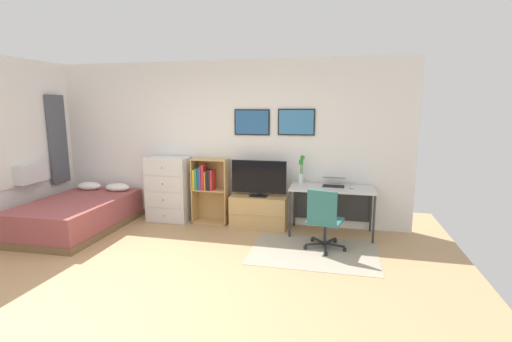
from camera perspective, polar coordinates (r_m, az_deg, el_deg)
name	(u,v)px	position (r m, az deg, el deg)	size (l,w,h in m)	color
ground_plane	(159,282)	(4.42, -14.81, -16.43)	(7.20, 7.20, 0.00)	tan
wall_back_with_posters	(225,142)	(6.24, -4.84, 4.49)	(6.12, 0.09, 2.70)	white
area_rug	(314,252)	(5.13, 8.98, -12.35)	(1.70, 1.20, 0.01)	#9E937F
bed	(78,214)	(6.56, -25.99, -6.05)	(1.33, 2.02, 0.62)	brown
dresser	(169,189)	(6.46, -13.41, -2.78)	(0.71, 0.46, 1.10)	silver
bookshelf	(208,185)	(6.23, -7.46, -2.24)	(0.60, 0.30, 1.09)	tan
tv_stand	(259,211)	(6.03, 0.46, -6.29)	(0.92, 0.41, 0.52)	tan
television	(259,178)	(5.88, 0.42, -1.17)	(0.90, 0.16, 0.59)	black
desk	(332,195)	(5.79, 11.76, -3.62)	(1.27, 0.60, 0.74)	silver
office_chair	(324,218)	(5.07, 10.51, -7.23)	(0.58, 0.57, 0.86)	#232326
laptop	(334,182)	(5.75, 12.02, -1.73)	(0.36, 0.39, 0.15)	#B7B7BC
computer_mouse	(352,187)	(5.67, 14.66, -2.48)	(0.06, 0.10, 0.03)	silver
bamboo_vase	(301,170)	(5.85, 7.05, 0.09)	(0.10, 0.09, 0.46)	silver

